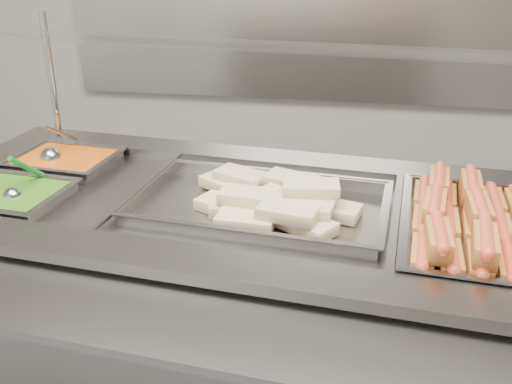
% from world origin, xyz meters
% --- Properties ---
extents(steam_counter, '(1.85, 0.95, 0.85)m').
position_xyz_m(steam_counter, '(-0.09, 0.46, 0.42)').
color(steam_counter, slate).
rests_on(steam_counter, ground).
extents(tray_rail, '(1.72, 0.51, 0.05)m').
position_xyz_m(tray_rail, '(-0.13, -0.03, 0.80)').
color(tray_rail, gray).
rests_on(tray_rail, steam_counter).
extents(sneeze_guard, '(1.58, 0.42, 0.42)m').
position_xyz_m(sneeze_guard, '(-0.07, 0.66, 1.19)').
color(sneeze_guard, '#BBBABF').
rests_on(sneeze_guard, steam_counter).
extents(pan_hotdogs, '(0.37, 0.55, 0.09)m').
position_xyz_m(pan_hotdogs, '(0.50, 0.40, 0.81)').
color(pan_hotdogs, gray).
rests_on(pan_hotdogs, steam_counter).
extents(pan_wraps, '(0.68, 0.44, 0.07)m').
position_xyz_m(pan_wraps, '(-0.03, 0.45, 0.82)').
color(pan_wraps, gray).
rests_on(pan_wraps, steam_counter).
extents(pan_beans, '(0.30, 0.25, 0.09)m').
position_xyz_m(pan_beans, '(-0.68, 0.65, 0.81)').
color(pan_beans, gray).
rests_on(pan_beans, steam_counter).
extents(pan_peas, '(0.30, 0.25, 0.09)m').
position_xyz_m(pan_peas, '(-0.71, 0.38, 0.81)').
color(pan_peas, gray).
rests_on(pan_peas, steam_counter).
extents(hotdogs_in_buns, '(0.33, 0.51, 0.11)m').
position_xyz_m(hotdogs_in_buns, '(0.49, 0.39, 0.85)').
color(hotdogs_in_buns, '#A06021').
rests_on(hotdogs_in_buns, pan_hotdogs).
extents(tortilla_wraps, '(0.47, 0.36, 0.09)m').
position_xyz_m(tortilla_wraps, '(-0.00, 0.44, 0.86)').
color(tortilla_wraps, beige).
rests_on(tortilla_wraps, pan_wraps).
extents(ladle, '(0.07, 0.19, 0.14)m').
position_xyz_m(ladle, '(-0.72, 0.64, 0.86)').
color(ladle, '#A2A2A6').
rests_on(ladle, pan_beans).
extents(serving_spoon, '(0.05, 0.17, 0.14)m').
position_xyz_m(serving_spoon, '(-0.68, 0.37, 0.86)').
color(serving_spoon, '#A2A2A6').
rests_on(serving_spoon, pan_peas).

